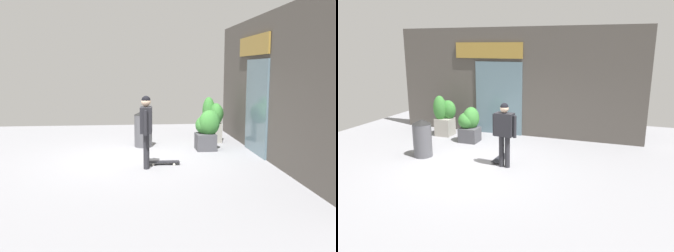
% 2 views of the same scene
% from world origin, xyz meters
% --- Properties ---
extents(ground_plane, '(12.00, 12.00, 0.00)m').
position_xyz_m(ground_plane, '(0.00, 0.00, 0.00)').
color(ground_plane, gray).
extents(building_facade, '(8.46, 0.31, 3.60)m').
position_xyz_m(building_facade, '(-0.02, 3.24, 1.79)').
color(building_facade, '#4C4742').
rests_on(building_facade, ground_plane).
extents(skateboarder, '(0.64, 0.29, 1.65)m').
position_xyz_m(skateboarder, '(0.77, 0.14, 1.01)').
color(skateboarder, '#28282D').
rests_on(skateboarder, ground_plane).
extents(skateboard, '(0.27, 0.77, 0.08)m').
position_xyz_m(skateboard, '(0.49, 0.55, 0.06)').
color(skateboard, black).
rests_on(skateboard, ground_plane).
extents(planter_box_left, '(0.71, 0.64, 1.38)m').
position_xyz_m(planter_box_left, '(-2.19, 2.30, 0.73)').
color(planter_box_left, gray).
rests_on(planter_box_left, ground_plane).
extents(planter_box_right, '(0.66, 0.65, 1.11)m').
position_xyz_m(planter_box_right, '(-1.05, 1.89, 0.59)').
color(planter_box_right, '#47474C').
rests_on(planter_box_right, ground_plane).
extents(trash_bin, '(0.52, 0.52, 1.06)m').
position_xyz_m(trash_bin, '(-1.64, 0.15, 0.53)').
color(trash_bin, '#4C4C51').
rests_on(trash_bin, ground_plane).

